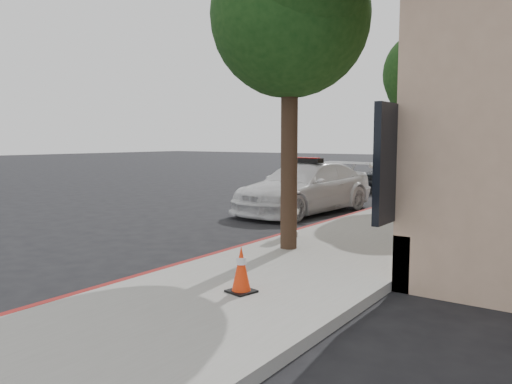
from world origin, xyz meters
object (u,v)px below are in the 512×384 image
(fire_hydrant, at_px, (290,216))
(traffic_cone, at_px, (241,269))
(parked_car_mid, at_px, (398,172))
(parked_car_far, at_px, (451,166))
(police_car, at_px, (305,187))

(fire_hydrant, relative_size, traffic_cone, 1.42)
(parked_car_mid, relative_size, parked_car_far, 0.91)
(traffic_cone, bearing_deg, police_car, 113.93)
(parked_car_far, relative_size, fire_hydrant, 5.61)
(police_car, xyz_separation_m, fire_hydrant, (1.96, -4.06, -0.16))
(parked_car_far, distance_m, traffic_cone, 21.23)
(parked_car_mid, bearing_deg, fire_hydrant, -80.31)
(police_car, xyz_separation_m, parked_car_mid, (0.05, 7.80, 0.02))
(police_car, height_order, parked_car_mid, police_car)
(parked_car_far, xyz_separation_m, fire_hydrant, (1.15, -17.48, -0.23))
(fire_hydrant, bearing_deg, parked_car_far, 82.49)
(parked_car_far, xyz_separation_m, traffic_cone, (2.58, -21.06, -0.35))
(police_car, height_order, traffic_cone, police_car)
(parked_car_mid, xyz_separation_m, traffic_cone, (3.35, -15.45, -0.30))
(police_car, relative_size, fire_hydrant, 6.06)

